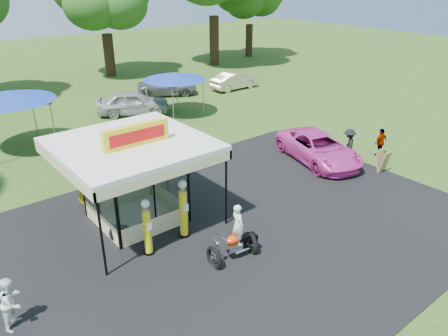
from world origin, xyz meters
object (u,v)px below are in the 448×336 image
(kiosk_car, at_px, (113,189))
(pink_sedan, at_px, (319,148))
(bg_car_d, at_px, (167,87))
(bg_car_c, at_px, (133,103))
(gas_pump_left, at_px, (147,229))
(tent_east, at_px, (174,76))
(motorcycle, at_px, (236,237))
(gas_station_kiosk, at_px, (134,180))
(a_frame_sign, at_px, (383,161))
(spectator_west, at_px, (12,302))
(gas_pump_right, at_px, (183,210))
(tent_west, at_px, (9,96))
(spectator_east_a, at_px, (349,145))
(bg_car_e, at_px, (234,81))
(spectator_east_b, at_px, (381,142))

(kiosk_car, bearing_deg, pink_sedan, -105.83)
(bg_car_d, bearing_deg, bg_car_c, 152.14)
(gas_pump_left, xyz_separation_m, bg_car_c, (7.51, 15.10, -0.22))
(kiosk_car, height_order, tent_east, tent_east)
(motorcycle, relative_size, pink_sedan, 0.41)
(gas_station_kiosk, distance_m, a_frame_sign, 12.34)
(bg_car_c, height_order, bg_car_d, bg_car_c)
(spectator_west, bearing_deg, a_frame_sign, -51.12)
(gas_pump_right, bearing_deg, gas_station_kiosk, 109.69)
(gas_station_kiosk, xyz_separation_m, motorcycle, (1.43, -4.46, -0.94))
(spectator_west, height_order, tent_east, tent_east)
(tent_west, bearing_deg, gas_pump_right, -80.32)
(a_frame_sign, xyz_separation_m, spectator_east_a, (-0.10, 2.00, 0.30))
(gas_pump_left, relative_size, kiosk_car, 0.78)
(bg_car_d, bearing_deg, motorcycle, -176.37)
(motorcycle, distance_m, bg_car_c, 18.00)
(kiosk_car, bearing_deg, motorcycle, -167.86)
(bg_car_e, bearing_deg, tent_east, 110.05)
(bg_car_c, bearing_deg, gas_pump_right, -174.00)
(a_frame_sign, xyz_separation_m, tent_west, (-13.22, 14.63, 2.47))
(bg_car_d, bearing_deg, tent_west, 139.71)
(kiosk_car, bearing_deg, gas_station_kiosk, -180.00)
(spectator_west, relative_size, bg_car_e, 0.38)
(spectator_east_b, bearing_deg, gas_station_kiosk, -4.36)
(bg_car_c, distance_m, bg_car_e, 10.06)
(spectator_east_b, xyz_separation_m, bg_car_e, (3.21, 16.04, -0.07))
(motorcycle, bearing_deg, gas_pump_right, 111.11)
(motorcycle, distance_m, a_frame_sign, 10.35)
(motorcycle, xyz_separation_m, kiosk_car, (-1.43, 6.66, -0.37))
(spectator_east_b, height_order, tent_east, tent_east)
(bg_car_c, height_order, tent_west, tent_west)
(tent_east, bearing_deg, bg_car_c, 139.89)
(pink_sedan, height_order, bg_car_d, pink_sedan)
(bg_car_c, bearing_deg, tent_east, -102.60)
(bg_car_e, xyz_separation_m, tent_west, (-18.17, -2.68, 2.33))
(a_frame_sign, bearing_deg, gas_station_kiosk, 160.76)
(gas_station_kiosk, relative_size, gas_pump_left, 2.46)
(spectator_west, xyz_separation_m, bg_car_d, (16.80, 18.66, -0.16))
(pink_sedan, xyz_separation_m, bg_car_e, (6.41, 14.44, -0.05))
(pink_sedan, xyz_separation_m, spectator_west, (-15.79, -2.25, 0.06))
(gas_station_kiosk, relative_size, tent_west, 1.13)
(kiosk_car, xyz_separation_m, spectator_east_b, (13.49, -4.51, 0.29))
(gas_pump_right, xyz_separation_m, pink_sedan, (9.50, 1.49, -0.39))
(motorcycle, relative_size, kiosk_car, 0.77)
(kiosk_car, bearing_deg, bg_car_e, -55.38)
(gas_pump_right, distance_m, spectator_east_a, 10.88)
(gas_station_kiosk, height_order, spectator_east_a, gas_station_kiosk)
(gas_pump_left, height_order, spectator_east_b, gas_pump_left)
(spectator_east_a, bearing_deg, tent_west, -79.50)
(a_frame_sign, relative_size, bg_car_e, 0.26)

